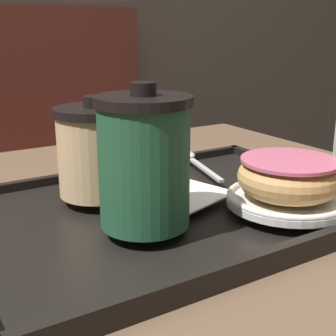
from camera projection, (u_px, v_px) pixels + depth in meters
name	position (u px, v px, depth m)	size (l,w,h in m)	color
serving_tray	(168.00, 212.00, 0.58)	(0.50, 0.35, 0.02)	black
napkin_paper	(181.00, 195.00, 0.59)	(0.13, 0.12, 0.00)	white
coffee_cup_front	(144.00, 161.00, 0.48)	(0.10, 0.10, 0.15)	#235638
coffee_cup_rear	(96.00, 150.00, 0.58)	(0.10, 0.10, 0.12)	#E0B784
plate_with_chocolate_donut	(287.00, 199.00, 0.56)	(0.14, 0.14, 0.01)	white
donut_chocolate_glazed	(289.00, 176.00, 0.55)	(0.12, 0.12, 0.04)	tan
spoon	(193.00, 159.00, 0.74)	(0.05, 0.15, 0.01)	silver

